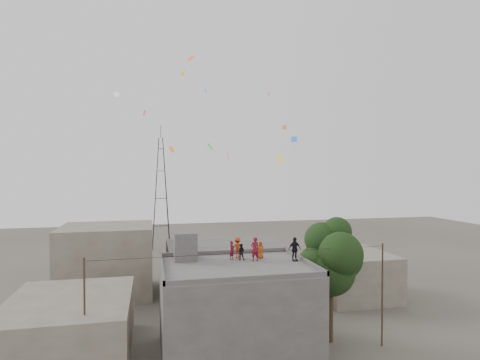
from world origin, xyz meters
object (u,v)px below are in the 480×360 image
(transmission_tower, at_px, (161,192))
(stair_head_box, at_px, (185,246))
(tree, at_px, (332,259))
(person_red_adult, at_px, (255,249))
(person_dark_adult, at_px, (295,249))

(transmission_tower, bearing_deg, stair_head_box, -88.77)
(tree, relative_size, transmission_tower, 0.45)
(person_red_adult, height_order, person_dark_adult, person_red_adult)
(person_red_adult, bearing_deg, person_dark_adult, 158.69)
(tree, height_order, person_red_adult, tree)
(person_red_adult, bearing_deg, transmission_tower, -89.78)
(transmission_tower, height_order, person_dark_adult, transmission_tower)
(tree, relative_size, person_dark_adult, 5.33)
(stair_head_box, height_order, tree, tree)
(stair_head_box, relative_size, transmission_tower, 0.10)
(transmission_tower, height_order, person_red_adult, transmission_tower)
(transmission_tower, xyz_separation_m, person_dark_adult, (8.40, -39.54, -2.11))
(stair_head_box, distance_m, person_dark_adult, 7.90)
(tree, height_order, transmission_tower, transmission_tower)
(tree, bearing_deg, person_dark_adult, -177.39)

